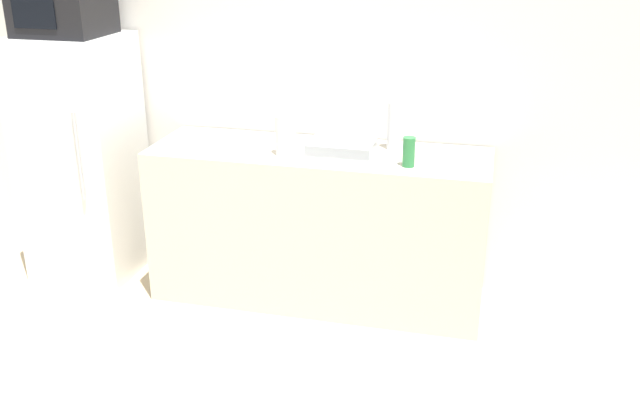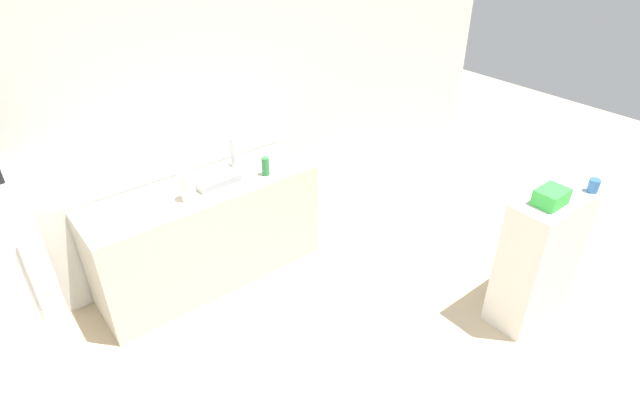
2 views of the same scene
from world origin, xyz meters
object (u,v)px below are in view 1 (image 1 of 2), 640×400
(refrigerator, at_px, (82,158))
(microwave, at_px, (63,7))
(bottle_short, at_px, (409,152))
(bottle_tall, at_px, (394,126))
(paper_towel_roll, at_px, (285,135))

(refrigerator, xyz_separation_m, microwave, (-0.00, -0.00, 0.92))
(refrigerator, distance_m, microwave, 0.92)
(refrigerator, bearing_deg, bottle_short, -4.43)
(refrigerator, relative_size, bottle_short, 9.49)
(refrigerator, xyz_separation_m, bottle_short, (2.06, -0.16, 0.24))
(bottle_tall, bearing_deg, microwave, -176.17)
(refrigerator, height_order, bottle_short, refrigerator)
(microwave, distance_m, bottle_short, 2.17)
(bottle_short, xyz_separation_m, paper_towel_roll, (-0.69, 0.04, 0.03))
(refrigerator, distance_m, bottle_short, 2.08)
(bottle_short, bearing_deg, microwave, 175.61)
(refrigerator, bearing_deg, paper_towel_roll, -5.16)
(microwave, height_order, bottle_tall, microwave)
(bottle_tall, distance_m, bottle_short, 0.32)
(microwave, bearing_deg, bottle_tall, 3.83)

